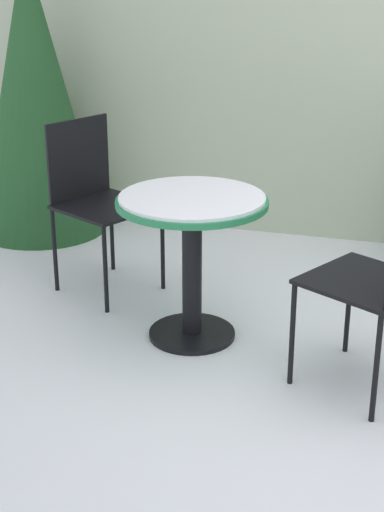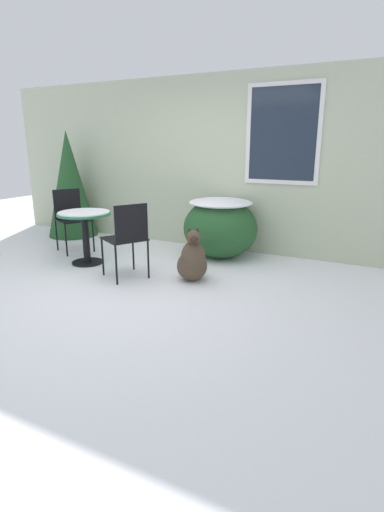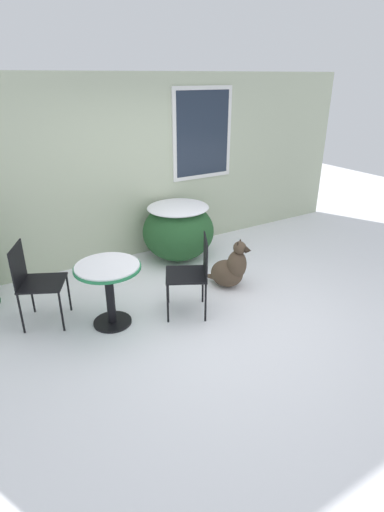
# 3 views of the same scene
# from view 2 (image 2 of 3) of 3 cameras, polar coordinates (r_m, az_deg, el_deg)

# --- Properties ---
(ground_plane) EXTENTS (16.00, 16.00, 0.00)m
(ground_plane) POSITION_cam_2_polar(r_m,az_deg,el_deg) (4.80, -8.83, -4.39)
(ground_plane) COLOR white
(house_wall) EXTENTS (8.00, 0.10, 2.65)m
(house_wall) POSITION_cam_2_polar(r_m,az_deg,el_deg) (6.39, 3.00, 13.14)
(house_wall) COLOR #B2BC9E
(house_wall) RESTS_ON ground_plane
(shrub_left) EXTENTS (1.09, 1.04, 0.88)m
(shrub_left) POSITION_cam_2_polar(r_m,az_deg,el_deg) (5.88, 4.05, 4.30)
(shrub_left) COLOR #235128
(shrub_left) RESTS_ON ground_plane
(evergreen_bush) EXTENTS (0.87, 0.87, 1.87)m
(evergreen_bush) POSITION_cam_2_polar(r_m,az_deg,el_deg) (7.59, -17.06, 9.77)
(evergreen_bush) COLOR #235128
(evergreen_bush) RESTS_ON ground_plane
(patio_table) EXTENTS (0.73, 0.73, 0.74)m
(patio_table) POSITION_cam_2_polar(r_m,az_deg,el_deg) (5.74, -15.06, 4.33)
(patio_table) COLOR black
(patio_table) RESTS_ON ground_plane
(patio_chair_near_table) EXTENTS (0.62, 0.62, 0.95)m
(patio_chair_near_table) POSITION_cam_2_polar(r_m,az_deg,el_deg) (6.53, -16.85, 5.47)
(patio_chair_near_table) COLOR black
(patio_chair_near_table) RESTS_ON ground_plane
(patio_chair_far_side) EXTENTS (0.63, 0.63, 0.95)m
(patio_chair_far_side) POSITION_cam_2_polar(r_m,az_deg,el_deg) (4.96, -9.28, 2.82)
(patio_chair_far_side) COLOR black
(patio_chair_far_side) RESTS_ON ground_plane
(dog) EXTENTS (0.55, 0.58, 0.68)m
(dog) POSITION_cam_2_polar(r_m,az_deg,el_deg) (4.87, 0.06, -0.81)
(dog) COLOR #4C3D2D
(dog) RESTS_ON ground_plane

